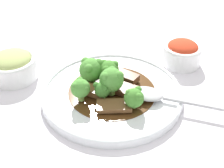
{
  "coord_description": "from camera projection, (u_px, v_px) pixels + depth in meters",
  "views": [
    {
      "loc": [
        0.32,
        0.42,
        0.43
      ],
      "look_at": [
        0.0,
        0.0,
        0.03
      ],
      "focal_mm": 50.0,
      "sensor_mm": 36.0,
      "label": 1
    }
  ],
  "objects": [
    {
      "name": "ground_plane",
      "position": [
        112.0,
        97.0,
        0.68
      ],
      "size": [
        4.0,
        4.0,
        0.0
      ],
      "primitive_type": "plane",
      "color": "silver"
    },
    {
      "name": "main_plate",
      "position": [
        112.0,
        93.0,
        0.67
      ],
      "size": [
        0.3,
        0.3,
        0.02
      ],
      "color": "white",
      "rests_on": "ground_plane"
    },
    {
      "name": "beef_strip_0",
      "position": [
        123.0,
        75.0,
        0.7
      ],
      "size": [
        0.05,
        0.08,
        0.02
      ],
      "color": "#56331E",
      "rests_on": "main_plate"
    },
    {
      "name": "beef_strip_1",
      "position": [
        107.0,
        72.0,
        0.71
      ],
      "size": [
        0.05,
        0.06,
        0.01
      ],
      "color": "#56331E",
      "rests_on": "main_plate"
    },
    {
      "name": "beef_strip_2",
      "position": [
        128.0,
        90.0,
        0.66
      ],
      "size": [
        0.06,
        0.08,
        0.01
      ],
      "color": "#56331E",
      "rests_on": "main_plate"
    },
    {
      "name": "beef_strip_3",
      "position": [
        114.0,
        106.0,
        0.62
      ],
      "size": [
        0.08,
        0.07,
        0.01
      ],
      "color": "brown",
      "rests_on": "main_plate"
    },
    {
      "name": "beef_strip_4",
      "position": [
        93.0,
        91.0,
        0.65
      ],
      "size": [
        0.05,
        0.06,
        0.01
      ],
      "color": "brown",
      "rests_on": "main_plate"
    },
    {
      "name": "broccoli_floret_0",
      "position": [
        80.0,
        88.0,
        0.62
      ],
      "size": [
        0.04,
        0.04,
        0.05
      ],
      "color": "#7FA84C",
      "rests_on": "main_plate"
    },
    {
      "name": "broccoli_floret_1",
      "position": [
        109.0,
        70.0,
        0.67
      ],
      "size": [
        0.04,
        0.04,
        0.05
      ],
      "color": "#8EB756",
      "rests_on": "main_plate"
    },
    {
      "name": "broccoli_floret_2",
      "position": [
        135.0,
        97.0,
        0.61
      ],
      "size": [
        0.04,
        0.04,
        0.04
      ],
      "color": "#8EB756",
      "rests_on": "main_plate"
    },
    {
      "name": "broccoli_floret_3",
      "position": [
        111.0,
        79.0,
        0.63
      ],
      "size": [
        0.05,
        0.05,
        0.06
      ],
      "color": "#7FA84C",
      "rests_on": "main_plate"
    },
    {
      "name": "broccoli_floret_4",
      "position": [
        91.0,
        69.0,
        0.67
      ],
      "size": [
        0.05,
        0.05,
        0.06
      ],
      "color": "#7FA84C",
      "rests_on": "main_plate"
    },
    {
      "name": "broccoli_floret_5",
      "position": [
        102.0,
        89.0,
        0.63
      ],
      "size": [
        0.03,
        0.03,
        0.04
      ],
      "color": "#8EB756",
      "rests_on": "main_plate"
    },
    {
      "name": "serving_spoon",
      "position": [
        155.0,
        96.0,
        0.64
      ],
      "size": [
        0.15,
        0.2,
        0.01
      ],
      "color": "#B7B7BC",
      "rests_on": "main_plate"
    },
    {
      "name": "side_bowl_kimchi",
      "position": [
        182.0,
        52.0,
        0.77
      ],
      "size": [
        0.09,
        0.09,
        0.06
      ],
      "color": "white",
      "rests_on": "ground_plane"
    },
    {
      "name": "side_bowl_appetizer",
      "position": [
        12.0,
        65.0,
        0.72
      ],
      "size": [
        0.12,
        0.12,
        0.06
      ],
      "color": "white",
      "rests_on": "ground_plane"
    }
  ]
}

